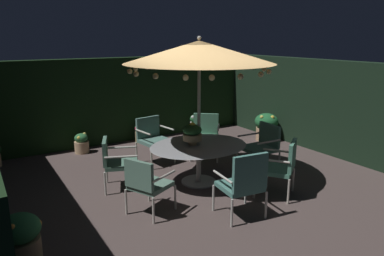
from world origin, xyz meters
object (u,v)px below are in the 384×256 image
object	(u,v)px
potted_plant_back_right	(20,238)
potted_plant_left_far	(142,132)
patio_chair_southwest	(146,182)
potted_plant_right_near	(196,124)
patio_chair_southeast	(153,136)
patio_chair_south	(116,160)
potted_plant_back_center	(266,126)
potted_plant_right_far	(82,143)
patio_chair_west	(244,181)
patio_chair_north	(282,165)
patio_chair_east	(205,133)
centerpiece_planter	(192,133)
patio_chair_northeast	(262,144)
patio_dining_table	(199,151)
patio_umbrella	(199,52)

from	to	relation	value
potted_plant_back_right	potted_plant_left_far	distance (m)	5.15
patio_chair_southwest	potted_plant_right_near	size ratio (longest dim) A/B	1.60
patio_chair_southeast	patio_chair_south	xyz separation A→B (m)	(-1.16, -0.93, -0.04)
patio_chair_southwest	potted_plant_back_center	distance (m)	4.85
potted_plant_right_far	potted_plant_right_near	xyz separation A→B (m)	(3.14, -0.01, 0.07)
patio_chair_west	potted_plant_right_near	size ratio (longest dim) A/B	1.83
patio_chair_north	potted_plant_right_near	world-z (taller)	patio_chair_north
patio_chair_south	potted_plant_left_far	distance (m)	2.94
patio_chair_east	potted_plant_right_far	distance (m)	2.90
patio_chair_north	potted_plant_back_right	size ratio (longest dim) A/B	1.60
centerpiece_planter	potted_plant_right_far	world-z (taller)	centerpiece_planter
patio_chair_west	potted_plant_right_far	world-z (taller)	patio_chair_west
patio_chair_northeast	patio_chair_southeast	bearing A→B (deg)	138.18
patio_chair_northeast	potted_plant_back_center	xyz separation A→B (m)	(1.54, 1.52, -0.15)
centerpiece_planter	patio_chair_south	distance (m)	1.43
potted_plant_right_far	potted_plant_back_center	xyz separation A→B (m)	(4.39, -1.46, 0.15)
potted_plant_back_right	patio_dining_table	bearing A→B (deg)	16.64
patio_chair_southeast	centerpiece_planter	bearing A→B (deg)	-84.90
centerpiece_planter	patio_chair_north	bearing A→B (deg)	-53.04
patio_chair_northeast	patio_umbrella	bearing A→B (deg)	177.58
centerpiece_planter	patio_dining_table	bearing A→B (deg)	-33.26
patio_chair_east	patio_chair_south	distance (m)	2.39
patio_chair_northeast	patio_chair_west	bearing A→B (deg)	-139.40
centerpiece_planter	potted_plant_back_center	world-z (taller)	centerpiece_planter
patio_chair_southwest	potted_plant_right_near	bearing A→B (deg)	48.57
potted_plant_right_near	potted_plant_back_center	size ratio (longest dim) A/B	0.80
patio_chair_northeast	patio_chair_south	size ratio (longest dim) A/B	1.01
patio_chair_southeast	potted_plant_back_center	distance (m)	3.26
patio_umbrella	patio_chair_southwest	distance (m)	2.37
patio_dining_table	patio_chair_west	distance (m)	1.50
patio_dining_table	patio_chair_southwest	xyz separation A→B (m)	(-1.34, -0.64, -0.08)
potted_plant_right_far	patio_chair_north	bearing A→B (deg)	-61.75
patio_chair_south	patio_chair_northeast	bearing A→B (deg)	-11.91
patio_chair_southeast	patio_chair_west	size ratio (longest dim) A/B	0.93
centerpiece_planter	potted_plant_right_far	distance (m)	3.20
patio_umbrella	potted_plant_left_far	distance (m)	3.68
centerpiece_planter	patio_chair_northeast	world-z (taller)	centerpiece_planter
patio_chair_west	patio_dining_table	bearing A→B (deg)	83.36
centerpiece_planter	patio_chair_north	distance (m)	1.65
centerpiece_planter	potted_plant_right_far	size ratio (longest dim) A/B	0.88
patio_chair_south	potted_plant_right_far	xyz separation A→B (m)	(0.02, 2.38, -0.30)
patio_chair_north	patio_chair_southeast	distance (m)	2.90
potted_plant_left_far	patio_chair_west	bearing A→B (deg)	-94.73
potted_plant_right_near	patio_chair_south	bearing A→B (deg)	-143.26
patio_chair_east	potted_plant_back_right	distance (m)	4.57
patio_chair_west	potted_plant_left_far	bearing A→B (deg)	85.27
patio_chair_northeast	potted_plant_right_near	distance (m)	2.99
patio_chair_west	potted_plant_left_far	size ratio (longest dim) A/B	2.13
patio_chair_east	potted_plant_right_far	bearing A→B (deg)	142.49
patio_umbrella	patio_chair_southwest	bearing A→B (deg)	-154.61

